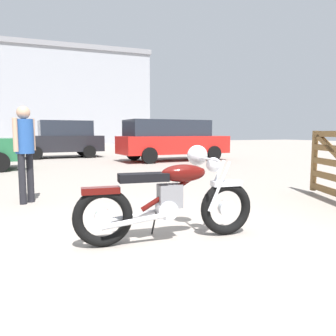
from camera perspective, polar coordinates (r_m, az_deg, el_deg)
name	(u,v)px	position (r m, az deg, el deg)	size (l,w,h in m)	color
ground_plane	(159,246)	(3.63, -1.57, -13.35)	(80.00, 80.00, 0.00)	gray
vintage_motorcycle	(172,197)	(3.71, 0.69, -5.04)	(2.08, 0.73, 1.07)	black
bystander	(25,144)	(6.08, -23.67, 3.83)	(0.35, 0.35, 1.66)	black
white_estate_far	(171,139)	(14.13, 0.55, 5.09)	(4.76, 2.10, 1.74)	black
dark_sedan_left	(62,139)	(16.70, -17.93, 4.89)	(3.96, 1.94, 1.78)	black
industrial_building	(60,99)	(41.24, -18.29, 11.29)	(19.43, 13.19, 10.15)	#9EA0A8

